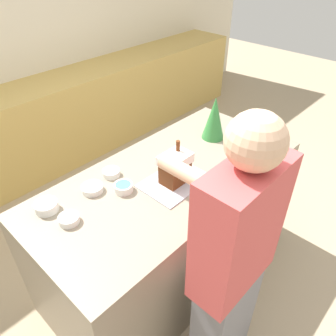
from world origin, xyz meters
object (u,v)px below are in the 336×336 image
(candy_bowl_near_tray_left, at_px, (92,188))
(candy_bowl_far_right, at_px, (46,206))
(gingerbread_house, at_px, (175,168))
(decorative_tree, at_px, (214,118))
(candy_bowl_front_corner, at_px, (239,126))
(person, at_px, (231,269))
(candy_bowl_behind_tray, at_px, (123,187))
(candy_bowl_center_rear, at_px, (111,173))
(candy_bowl_beside_tree, at_px, (69,219))
(baking_tray, at_px, (175,181))

(candy_bowl_near_tray_left, distance_m, candy_bowl_far_right, 0.28)
(candy_bowl_far_right, bearing_deg, gingerbread_house, -27.50)
(decorative_tree, xyz_separation_m, candy_bowl_front_corner, (0.24, -0.07, -0.14))
(candy_bowl_front_corner, height_order, person, person)
(candy_bowl_behind_tray, xyz_separation_m, candy_bowl_far_right, (-0.40, 0.18, 0.00))
(candy_bowl_center_rear, xyz_separation_m, candy_bowl_far_right, (-0.45, 0.01, 0.01))
(candy_bowl_beside_tree, bearing_deg, gingerbread_house, -15.69)
(baking_tray, bearing_deg, decorative_tree, 14.83)
(candy_bowl_beside_tree, relative_size, candy_bowl_behind_tray, 0.98)
(candy_bowl_far_right, bearing_deg, candy_bowl_beside_tree, -79.24)
(candy_bowl_front_corner, height_order, candy_bowl_far_right, candy_bowl_far_right)
(candy_bowl_near_tray_left, height_order, candy_bowl_center_rear, candy_bowl_center_rear)
(candy_bowl_front_corner, height_order, candy_bowl_center_rear, candy_bowl_front_corner)
(baking_tray, relative_size, decorative_tree, 1.27)
(gingerbread_house, bearing_deg, candy_bowl_center_rear, 123.73)
(candy_bowl_center_rear, height_order, person, person)
(candy_bowl_front_corner, height_order, candy_bowl_behind_tray, candy_bowl_behind_tray)
(candy_bowl_front_corner, distance_m, candy_bowl_far_right, 1.53)
(decorative_tree, height_order, candy_bowl_center_rear, decorative_tree)
(baking_tray, height_order, person, person)
(candy_bowl_beside_tree, distance_m, candy_bowl_far_right, 0.17)
(decorative_tree, bearing_deg, baking_tray, -165.17)
(candy_bowl_far_right, distance_m, person, 1.04)
(candy_bowl_center_rear, bearing_deg, gingerbread_house, -56.27)
(candy_bowl_near_tray_left, height_order, person, person)
(candy_bowl_near_tray_left, bearing_deg, decorative_tree, -8.20)
(candy_bowl_beside_tree, bearing_deg, candy_bowl_behind_tray, -1.91)
(candy_bowl_front_corner, distance_m, candy_bowl_near_tray_left, 1.25)
(baking_tray, xyz_separation_m, candy_bowl_beside_tree, (-0.64, 0.18, 0.02))
(candy_bowl_near_tray_left, xyz_separation_m, candy_bowl_center_rear, (0.17, 0.04, 0.00))
(candy_bowl_far_right, bearing_deg, baking_tray, -27.53)
(candy_bowl_near_tray_left, relative_size, person, 0.08)
(candy_bowl_front_corner, bearing_deg, candy_bowl_center_rear, 166.53)
(baking_tray, height_order, decorative_tree, decorative_tree)
(gingerbread_house, relative_size, candy_bowl_near_tray_left, 2.02)
(candy_bowl_behind_tray, relative_size, person, 0.07)
(decorative_tree, height_order, candy_bowl_behind_tray, decorative_tree)
(candy_bowl_beside_tree, bearing_deg, candy_bowl_front_corner, -3.68)
(candy_bowl_center_rear, relative_size, candy_bowl_far_right, 0.85)
(baking_tray, bearing_deg, gingerbread_house, 24.79)
(person, bearing_deg, candy_bowl_behind_tray, 89.84)
(decorative_tree, height_order, candy_bowl_near_tray_left, decorative_tree)
(candy_bowl_beside_tree, xyz_separation_m, candy_bowl_near_tray_left, (0.24, 0.12, -0.00))
(candy_bowl_center_rear, bearing_deg, person, -92.85)
(decorative_tree, height_order, candy_bowl_far_right, decorative_tree)
(baking_tray, relative_size, candy_bowl_center_rear, 3.69)
(decorative_tree, distance_m, candy_bowl_center_rear, 0.85)
(decorative_tree, xyz_separation_m, candy_bowl_far_right, (-1.27, 0.19, -0.13))
(candy_bowl_beside_tree, relative_size, candy_bowl_center_rear, 1.01)
(baking_tray, xyz_separation_m, candy_bowl_center_rear, (-0.23, 0.34, 0.02))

